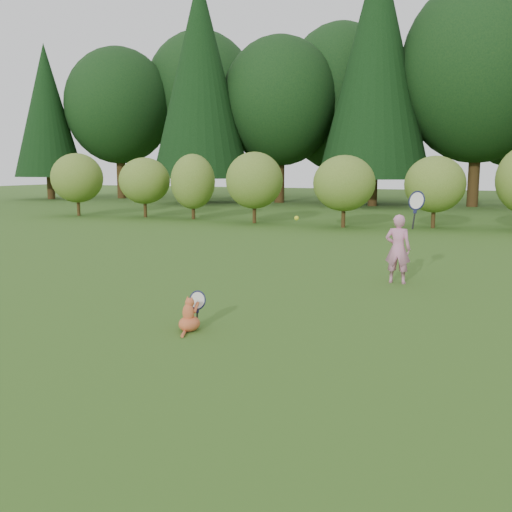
% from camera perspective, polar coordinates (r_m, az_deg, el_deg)
% --- Properties ---
extents(ground, '(100.00, 100.00, 0.00)m').
position_cam_1_polar(ground, '(8.53, -3.35, -5.33)').
color(ground, '#265417').
rests_on(ground, ground).
extents(shrub_row, '(28.00, 3.00, 2.80)m').
position_cam_1_polar(shrub_row, '(20.75, 12.83, 6.70)').
color(shrub_row, '#556F22').
rests_on(shrub_row, ground).
extents(woodland_backdrop, '(48.00, 10.00, 15.00)m').
position_cam_1_polar(woodland_backdrop, '(31.11, 16.69, 18.48)').
color(woodland_backdrop, black).
rests_on(woodland_backdrop, ground).
extents(child, '(0.71, 0.45, 1.88)m').
position_cam_1_polar(child, '(10.62, 14.06, 0.85)').
color(child, pink).
rests_on(child, ground).
extents(cat, '(0.33, 0.64, 0.60)m').
position_cam_1_polar(cat, '(7.43, -6.67, -5.68)').
color(cat, '#C34E25').
rests_on(cat, ground).
extents(tennis_ball, '(0.08, 0.08, 0.08)m').
position_cam_1_polar(tennis_ball, '(9.83, 4.08, 3.80)').
color(tennis_ball, '#CDDB19').
rests_on(tennis_ball, ground).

